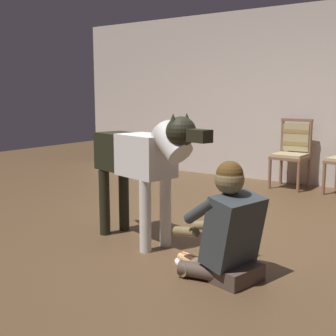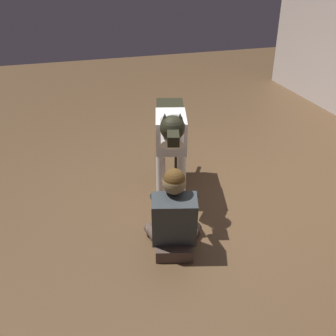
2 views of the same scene
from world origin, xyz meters
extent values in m
plane|color=brown|center=(0.00, 0.00, 0.00)|extent=(13.80, 13.80, 0.00)
cube|color=#4E3D35|center=(0.82, -0.70, 0.06)|extent=(0.32, 0.39, 0.12)
cylinder|color=#4E3D35|center=(0.62, -0.81, 0.07)|extent=(0.41, 0.18, 0.11)
cylinder|color=olive|center=(0.49, -0.71, 0.06)|extent=(0.16, 0.37, 0.09)
cylinder|color=#4E3D35|center=(0.70, -0.51, 0.07)|extent=(0.38, 0.34, 0.11)
cylinder|color=olive|center=(0.54, -0.54, 0.06)|extent=(0.21, 0.37, 0.09)
cube|color=#32383B|center=(0.77, -0.69, 0.37)|extent=(0.40, 0.47, 0.53)
cylinder|color=#32383B|center=(0.58, -0.82, 0.51)|extent=(0.30, 0.15, 0.24)
cylinder|color=olive|center=(0.40, -0.72, 0.30)|extent=(0.28, 0.17, 0.12)
cylinder|color=#32383B|center=(0.67, -0.48, 0.51)|extent=(0.30, 0.15, 0.24)
cylinder|color=olive|center=(0.46, -0.48, 0.30)|extent=(0.28, 0.10, 0.12)
sphere|color=olive|center=(0.73, -0.68, 0.73)|extent=(0.21, 0.21, 0.21)
sphere|color=#543918|center=(0.73, -0.68, 0.76)|extent=(0.19, 0.19, 0.19)
cylinder|color=silver|center=(-0.03, -0.36, 0.31)|extent=(0.10, 0.10, 0.62)
cylinder|color=silver|center=(-0.09, -0.58, 0.31)|extent=(0.10, 0.10, 0.62)
cylinder|color=black|center=(-0.63, -0.20, 0.31)|extent=(0.10, 0.10, 0.62)
cylinder|color=black|center=(-0.69, -0.41, 0.31)|extent=(0.10, 0.10, 0.62)
cube|color=silver|center=(-0.19, -0.43, 0.80)|extent=(0.56, 0.44, 0.36)
cube|color=black|center=(-0.55, -0.33, 0.80)|extent=(0.49, 0.40, 0.34)
cylinder|color=silver|center=(0.14, -0.52, 0.94)|extent=(0.40, 0.31, 0.35)
sphere|color=black|center=(0.24, -0.55, 1.03)|extent=(0.24, 0.24, 0.24)
cube|color=black|center=(0.44, -0.60, 1.01)|extent=(0.20, 0.15, 0.10)
cone|color=black|center=(0.25, -0.48, 1.12)|extent=(0.10, 0.10, 0.11)
cone|color=black|center=(0.21, -0.62, 1.12)|extent=(0.10, 0.10, 0.11)
cylinder|color=black|center=(-0.77, -0.27, 0.76)|extent=(0.32, 0.13, 0.21)
cylinder|color=white|center=(0.34, -0.58, 0.01)|extent=(0.23, 0.23, 0.01)
cylinder|color=tan|center=(0.34, -0.60, 0.04)|extent=(0.18, 0.08, 0.05)
cylinder|color=tan|center=(0.35, -0.55, 0.04)|extent=(0.18, 0.08, 0.05)
cylinder|color=#B04A3D|center=(0.34, -0.58, 0.04)|extent=(0.18, 0.07, 0.04)
camera|label=1|loc=(2.04, -3.42, 1.31)|focal=46.68mm
camera|label=2|loc=(3.61, -1.59, 2.53)|focal=43.26mm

